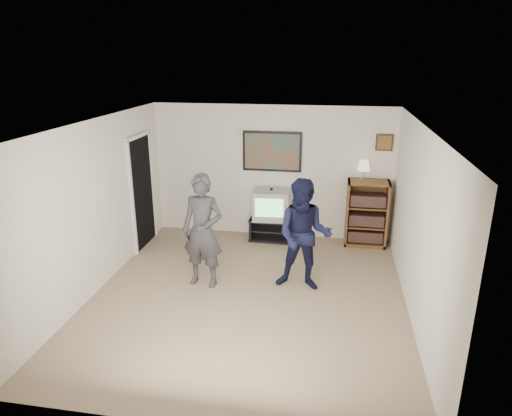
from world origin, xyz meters
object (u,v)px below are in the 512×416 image
(crt_television, at_px, (271,204))
(media_stand, at_px, (273,229))
(bookshelf, at_px, (366,213))
(person_tall, at_px, (203,231))
(person_short, at_px, (304,235))

(crt_television, bearing_deg, media_stand, -3.37)
(media_stand, bearing_deg, bookshelf, 3.02)
(crt_television, height_order, bookshelf, bookshelf)
(media_stand, distance_m, person_tall, 2.19)
(crt_television, relative_size, bookshelf, 0.54)
(media_stand, distance_m, bookshelf, 1.76)
(bookshelf, xyz_separation_m, person_tall, (-2.51, -1.98, 0.26))
(media_stand, height_order, person_tall, person_tall)
(person_tall, bearing_deg, person_short, 11.83)
(bookshelf, relative_size, person_tall, 0.70)
(bookshelf, height_order, person_short, person_short)
(crt_television, distance_m, person_short, 1.95)
(bookshelf, relative_size, person_short, 0.72)
(person_tall, height_order, person_short, person_tall)
(media_stand, height_order, bookshelf, bookshelf)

